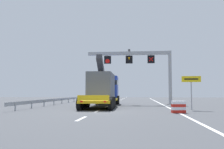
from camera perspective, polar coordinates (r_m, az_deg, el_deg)
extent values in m
plane|color=#424449|center=(21.00, -2.70, -8.31)|extent=(112.00, 112.00, 0.00)
cube|color=silver|center=(15.16, -6.97, -9.92)|extent=(0.20, 2.60, 0.01)
cube|color=silver|center=(21.13, -3.29, -8.27)|extent=(0.20, 2.60, 0.01)
cube|color=silver|center=(27.15, -1.25, -7.33)|extent=(0.20, 2.60, 0.01)
cube|color=silver|center=(33.19, 0.04, -6.72)|extent=(0.20, 2.60, 0.01)
cube|color=silver|center=(39.25, 0.94, -6.31)|extent=(0.20, 2.60, 0.01)
cube|color=silver|center=(45.32, 1.59, -6.00)|extent=(0.20, 2.60, 0.01)
cube|color=silver|center=(51.40, 2.09, -5.76)|extent=(0.20, 2.60, 0.01)
cube|color=silver|center=(57.48, 2.48, -5.58)|extent=(0.20, 2.60, 0.01)
cube|color=silver|center=(63.56, 2.80, -5.43)|extent=(0.20, 2.60, 0.01)
cube|color=silver|center=(69.64, 3.06, -5.30)|extent=(0.20, 2.60, 0.01)
cube|color=silver|center=(75.72, 3.28, -5.20)|extent=(0.20, 2.60, 0.01)
cube|color=silver|center=(81.81, 3.46, -5.11)|extent=(0.20, 2.60, 0.01)
cube|color=silver|center=(32.90, 11.29, -6.67)|extent=(0.20, 63.00, 0.01)
cube|color=#9EA0A5|center=(33.58, 13.03, -0.64)|extent=(0.40, 0.40, 6.99)
cube|color=slate|center=(33.56, 13.12, -6.53)|extent=(0.90, 0.90, 0.08)
cube|color=#9EA0A5|center=(33.67, 3.90, 4.81)|extent=(11.03, 0.44, 0.44)
cube|color=#4C4C51|center=(33.73, 3.92, 5.48)|extent=(0.28, 0.40, 0.28)
cube|color=black|center=(33.59, 8.84, 3.43)|extent=(0.92, 0.24, 1.03)
cube|color=#9EA0A5|center=(33.66, 8.83, 4.39)|extent=(0.08, 0.08, 0.16)
cube|color=red|center=(33.46, 8.86, 3.46)|extent=(0.56, 0.02, 0.56)
cube|color=red|center=(33.46, 8.86, 3.46)|extent=(0.56, 0.02, 0.56)
cube|color=black|center=(33.55, 3.91, 3.40)|extent=(0.92, 0.24, 1.03)
cube|color=#9EA0A5|center=(33.63, 3.90, 4.36)|extent=(0.08, 0.08, 0.16)
cone|color=orange|center=(33.44, 3.90, 3.60)|extent=(0.33, 0.33, 0.36)
cube|color=black|center=(33.77, -1.00, 3.34)|extent=(0.92, 0.24, 1.03)
cube|color=#9EA0A5|center=(33.85, -1.00, 4.29)|extent=(0.08, 0.08, 0.16)
cone|color=red|center=(33.62, -1.03, 3.06)|extent=(0.59, 0.02, 0.59)
cube|color=yellow|center=(26.18, -2.48, -5.86)|extent=(3.00, 10.45, 0.24)
cube|color=yellow|center=(20.95, -4.29, -5.30)|extent=(2.66, 0.13, 0.44)
cylinder|color=black|center=(21.98, -7.48, -6.65)|extent=(0.34, 1.11, 1.10)
cylinder|color=black|center=(21.57, -0.40, -6.74)|extent=(0.34, 1.11, 1.10)
cylinder|color=black|center=(23.00, -6.93, -6.54)|extent=(0.34, 1.11, 1.10)
cylinder|color=black|center=(22.62, -0.17, -6.61)|extent=(0.34, 1.11, 1.10)
cylinder|color=black|center=(24.03, -6.42, -6.43)|extent=(0.34, 1.11, 1.10)
cylinder|color=black|center=(23.66, 0.05, -6.50)|extent=(0.34, 1.11, 1.10)
cylinder|color=black|center=(25.06, -5.96, -6.34)|extent=(0.34, 1.11, 1.10)
cylinder|color=black|center=(24.71, 0.25, -6.39)|extent=(0.34, 1.11, 1.10)
cylinder|color=black|center=(26.10, -5.53, -6.25)|extent=(0.34, 1.11, 1.10)
cylinder|color=black|center=(25.76, 0.43, -6.29)|extent=(0.34, 1.11, 1.10)
cube|color=#1E38AD|center=(33.23, -0.95, -3.11)|extent=(2.64, 3.25, 3.10)
cube|color=black|center=(33.25, -0.95, -1.91)|extent=(2.66, 3.27, 0.60)
cylinder|color=black|center=(34.26, -2.96, -5.72)|extent=(0.36, 1.11, 1.10)
cylinder|color=black|center=(34.02, 1.36, -5.74)|extent=(0.36, 1.11, 1.10)
cylinder|color=black|center=(32.28, -3.44, -5.83)|extent=(0.36, 1.11, 1.10)
cylinder|color=black|center=(32.02, 1.16, -5.85)|extent=(0.36, 1.11, 1.10)
cube|color=#565B66|center=(26.57, -2.37, -2.66)|extent=(2.49, 5.76, 2.70)
cube|color=#2D2D33|center=(25.84, -2.59, 1.71)|extent=(0.62, 2.95, 2.29)
cube|color=red|center=(21.09, -6.96, -6.09)|extent=(0.20, 0.06, 0.12)
cube|color=red|center=(20.78, -1.63, -6.15)|extent=(0.20, 0.06, 0.12)
cylinder|color=#9EA0A5|center=(23.47, 17.57, -4.01)|extent=(0.10, 0.10, 3.00)
cube|color=yellow|center=(23.44, 17.53, -0.99)|extent=(1.68, 0.06, 0.53)
cube|color=black|center=(23.41, 17.55, -0.99)|extent=(1.21, 0.01, 0.12)
cube|color=red|center=(19.79, 14.85, -8.12)|extent=(1.06, 0.63, 0.23)
cube|color=white|center=(19.78, 14.84, -7.47)|extent=(1.06, 0.63, 0.22)
cube|color=red|center=(19.76, 14.83, -6.82)|extent=(1.06, 0.63, 0.23)
cube|color=white|center=(19.75, 14.81, -6.16)|extent=(1.06, 0.63, 0.23)
cube|color=#999EA3|center=(33.49, -12.22, -5.59)|extent=(0.04, 26.27, 0.32)
cube|color=#999EA3|center=(22.83, -21.09, -6.95)|extent=(0.10, 0.10, 0.60)
cube|color=#999EA3|center=(25.80, -17.77, -6.66)|extent=(0.10, 0.10, 0.60)
cube|color=#999EA3|center=(28.84, -15.16, -6.41)|extent=(0.10, 0.10, 0.60)
cube|color=#999EA3|center=(31.93, -13.04, -6.20)|extent=(0.10, 0.10, 0.60)
cube|color=#999EA3|center=(35.05, -11.30, -6.02)|extent=(0.10, 0.10, 0.60)
cube|color=#999EA3|center=(38.20, -9.85, -5.87)|extent=(0.10, 0.10, 0.60)
cube|color=#999EA3|center=(41.37, -8.62, -5.74)|extent=(0.10, 0.10, 0.60)
cube|color=#999EA3|center=(44.56, -7.57, -5.62)|extent=(0.10, 0.10, 0.60)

